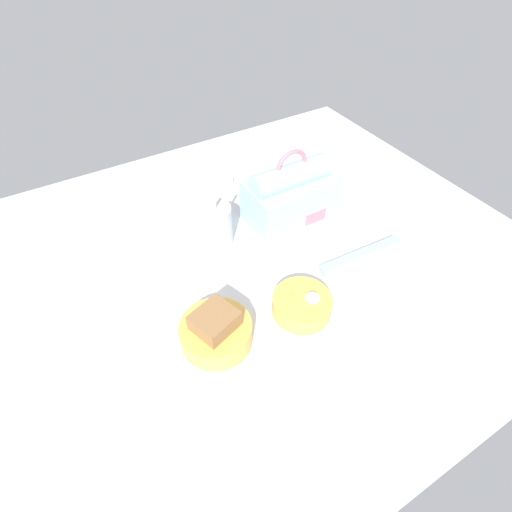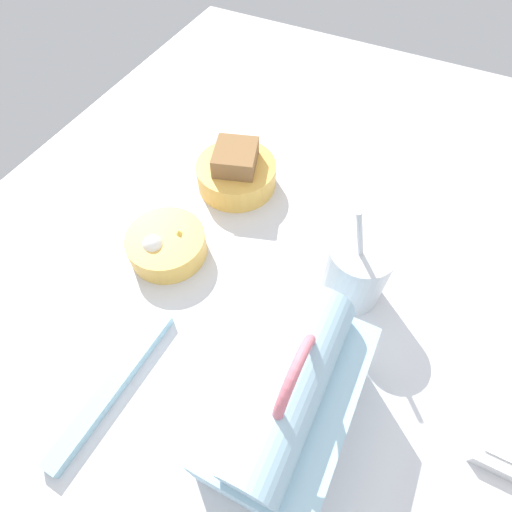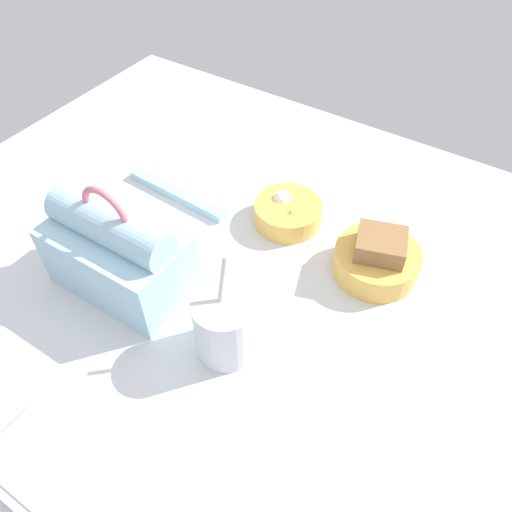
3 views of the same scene
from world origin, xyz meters
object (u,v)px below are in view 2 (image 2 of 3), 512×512
at_px(bento_bowl_sandwich, 236,172).
at_px(chopstick_case, 114,386).
at_px(soup_cup, 355,270).
at_px(lunch_bag, 288,401).
at_px(bento_bowl_snacks, 167,244).

height_order(bento_bowl_sandwich, chopstick_case, bento_bowl_sandwich).
relative_size(soup_cup, chopstick_case, 0.77).
bearing_deg(bento_bowl_sandwich, chopstick_case, 4.36).
relative_size(lunch_bag, soup_cup, 1.23).
height_order(lunch_bag, bento_bowl_snacks, lunch_bag).
bearing_deg(bento_bowl_sandwich, bento_bowl_snacks, -8.10).
bearing_deg(bento_bowl_sandwich, lunch_bag, 36.21).
xyz_separation_m(soup_cup, bento_bowl_snacks, (0.06, -0.28, -0.03)).
xyz_separation_m(lunch_bag, chopstick_case, (0.06, -0.21, -0.06)).
relative_size(bento_bowl_sandwich, chopstick_case, 0.62).
relative_size(lunch_bag, chopstick_case, 0.95).
distance_m(bento_bowl_snacks, chopstick_case, 0.22).
relative_size(lunch_bag, bento_bowl_snacks, 1.76).
bearing_deg(chopstick_case, lunch_bag, 106.88).
xyz_separation_m(lunch_bag, soup_cup, (-0.21, 0.01, -0.02)).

